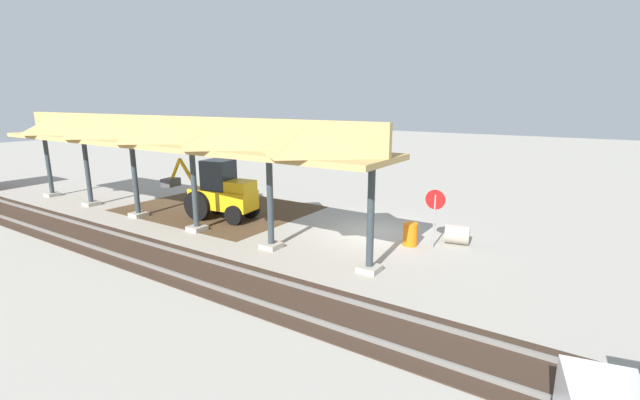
% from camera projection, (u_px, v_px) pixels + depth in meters
% --- Properties ---
extents(ground_plane, '(120.00, 120.00, 0.00)m').
position_uv_depth(ground_plane, '(372.00, 234.00, 18.23)').
color(ground_plane, '#9E998E').
extents(dirt_work_zone, '(9.33, 7.00, 0.01)m').
position_uv_depth(dirt_work_zone, '(219.00, 208.00, 22.44)').
color(dirt_work_zone, '#4C3823').
rests_on(dirt_work_zone, ground).
extents(platform_canopy, '(22.16, 3.20, 4.90)m').
position_uv_depth(platform_canopy, '(159.00, 132.00, 18.84)').
color(platform_canopy, '#9E998E').
rests_on(platform_canopy, ground).
extents(rail_tracks, '(60.00, 2.58, 0.15)m').
position_uv_depth(rail_tracks, '(267.00, 292.00, 12.61)').
color(rail_tracks, slate).
rests_on(rail_tracks, ground).
extents(stop_sign, '(0.76, 0.06, 2.28)m').
position_uv_depth(stop_sign, '(435.00, 206.00, 16.14)').
color(stop_sign, gray).
rests_on(stop_sign, ground).
extents(backhoe, '(5.22, 2.10, 2.82)m').
position_uv_depth(backhoe, '(220.00, 192.00, 20.33)').
color(backhoe, '#EAB214').
rests_on(backhoe, ground).
extents(dirt_mound, '(3.60, 3.60, 1.98)m').
position_uv_depth(dirt_mound, '(214.00, 200.00, 24.33)').
color(dirt_mound, '#4C3823').
rests_on(dirt_mound, ground).
extents(concrete_pipe, '(1.04, 0.93, 0.76)m').
position_uv_depth(concrete_pipe, '(457.00, 234.00, 16.88)').
color(concrete_pipe, '#9E9384').
rests_on(concrete_pipe, ground).
extents(traffic_barrel, '(0.56, 0.56, 0.90)m').
position_uv_depth(traffic_barrel, '(410.00, 234.00, 16.65)').
color(traffic_barrel, orange).
rests_on(traffic_barrel, ground).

